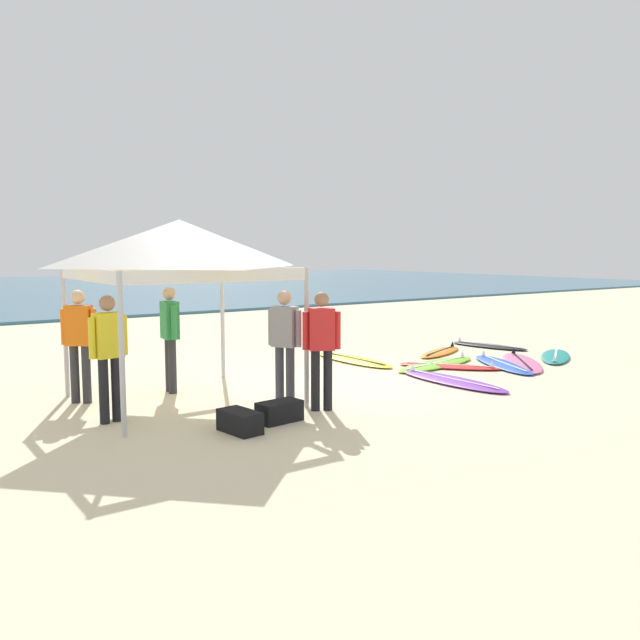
# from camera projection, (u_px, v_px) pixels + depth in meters

# --- Properties ---
(ground_plane) EXTENTS (80.00, 80.00, 0.00)m
(ground_plane) POSITION_uv_depth(u_px,v_px,m) (318.00, 383.00, 11.31)
(ground_plane) COLOR beige
(sea) EXTENTS (80.00, 36.00, 0.10)m
(sea) POSITION_uv_depth(u_px,v_px,m) (4.00, 291.00, 36.26)
(sea) COLOR #386B84
(sea) RESTS_ON ground
(canopy_tent) EXTENTS (2.84, 2.84, 2.75)m
(canopy_tent) POSITION_uv_depth(u_px,v_px,m) (180.00, 244.00, 9.71)
(canopy_tent) COLOR #B7B7BC
(canopy_tent) RESTS_ON ground
(surfboard_orange) EXTENTS (1.90, 1.18, 0.19)m
(surfboard_orange) POSITION_uv_depth(u_px,v_px,m) (440.00, 352.00, 14.54)
(surfboard_orange) COLOR orange
(surfboard_orange) RESTS_ON ground
(surfboard_purple) EXTENTS (0.66, 2.43, 0.19)m
(surfboard_purple) POSITION_uv_depth(u_px,v_px,m) (451.00, 380.00, 11.38)
(surfboard_purple) COLOR purple
(surfboard_purple) RESTS_ON ground
(surfboard_pink) EXTENTS (2.09, 2.22, 0.19)m
(surfboard_pink) POSITION_uv_depth(u_px,v_px,m) (522.00, 362.00, 13.20)
(surfboard_pink) COLOR pink
(surfboard_pink) RESTS_ON ground
(surfboard_black) EXTENTS (0.92, 2.00, 0.19)m
(surfboard_black) POSITION_uv_depth(u_px,v_px,m) (489.00, 346.00, 15.49)
(surfboard_black) COLOR black
(surfboard_black) RESTS_ON ground
(surfboard_yellow) EXTENTS (0.66, 2.29, 0.19)m
(surfboard_yellow) POSITION_uv_depth(u_px,v_px,m) (353.00, 360.00, 13.52)
(surfboard_yellow) COLOR yellow
(surfboard_yellow) RESTS_ON ground
(surfboard_teal) EXTENTS (2.08, 1.66, 0.19)m
(surfboard_teal) POSITION_uv_depth(u_px,v_px,m) (556.00, 356.00, 13.96)
(surfboard_teal) COLOR #19847F
(surfboard_teal) RESTS_ON ground
(surfboard_lime) EXTENTS (2.48, 1.12, 0.19)m
(surfboard_lime) POSITION_uv_depth(u_px,v_px,m) (436.00, 364.00, 13.01)
(surfboard_lime) COLOR #7AD12D
(surfboard_lime) RESTS_ON ground
(surfboard_blue) EXTENTS (1.47, 2.28, 0.19)m
(surfboard_blue) POSITION_uv_depth(u_px,v_px,m) (503.00, 364.00, 12.98)
(surfboard_blue) COLOR blue
(surfboard_blue) RESTS_ON ground
(surfboard_red) EXTENTS (1.61, 1.89, 0.19)m
(surfboard_red) POSITION_uv_depth(u_px,v_px,m) (450.00, 366.00, 12.78)
(surfboard_red) COLOR red
(surfboard_red) RESTS_ON ground
(person_grey) EXTENTS (0.37, 0.49, 1.71)m
(person_grey) POSITION_uv_depth(u_px,v_px,m) (285.00, 339.00, 9.63)
(person_grey) COLOR #383842
(person_grey) RESTS_ON ground
(person_red) EXTENTS (0.50, 0.36, 1.71)m
(person_red) POSITION_uv_depth(u_px,v_px,m) (322.00, 342.00, 9.31)
(person_red) COLOR black
(person_red) RESTS_ON ground
(person_green) EXTENTS (0.25, 0.55, 1.71)m
(person_green) POSITION_uv_depth(u_px,v_px,m) (170.00, 332.00, 10.50)
(person_green) COLOR #2D2D33
(person_green) RESTS_ON ground
(person_orange) EXTENTS (0.45, 0.40, 1.71)m
(person_orange) POSITION_uv_depth(u_px,v_px,m) (79.00, 338.00, 9.76)
(person_orange) COLOR #2D2D33
(person_orange) RESTS_ON ground
(person_yellow) EXTENTS (0.54, 0.29, 1.71)m
(person_yellow) POSITION_uv_depth(u_px,v_px,m) (109.00, 349.00, 8.66)
(person_yellow) COLOR black
(person_yellow) RESTS_ON ground
(gear_bag_near_tent) EXTENTS (0.63, 0.38, 0.28)m
(gear_bag_near_tent) POSITION_uv_depth(u_px,v_px,m) (279.00, 412.00, 8.77)
(gear_bag_near_tent) COLOR black
(gear_bag_near_tent) RESTS_ON ground
(gear_bag_by_pole) EXTENTS (0.40, 0.64, 0.28)m
(gear_bag_by_pole) POSITION_uv_depth(u_px,v_px,m) (240.00, 422.00, 8.26)
(gear_bag_by_pole) COLOR black
(gear_bag_by_pole) RESTS_ON ground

